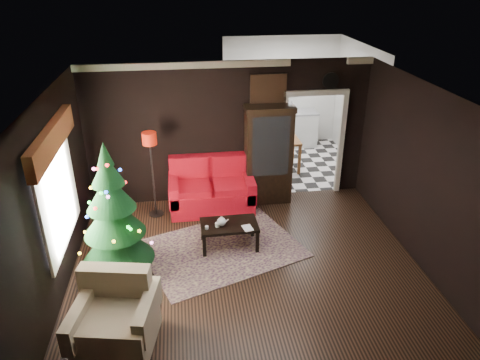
{
  "coord_description": "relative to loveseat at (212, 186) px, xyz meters",
  "views": [
    {
      "loc": [
        -0.9,
        -5.65,
        4.36
      ],
      "look_at": [
        0.0,
        0.9,
        1.15
      ],
      "focal_mm": 33.23,
      "sensor_mm": 36.0,
      "label": 1
    }
  ],
  "objects": [
    {
      "name": "floor",
      "position": [
        0.4,
        -2.05,
        -0.5
      ],
      "size": [
        5.5,
        5.5,
        0.0
      ],
      "primitive_type": "plane",
      "color": "black",
      "rests_on": "ground"
    },
    {
      "name": "ceiling",
      "position": [
        0.4,
        -2.05,
        2.3
      ],
      "size": [
        5.5,
        5.5,
        0.0
      ],
      "primitive_type": "plane",
      "rotation": [
        3.14,
        0.0,
        0.0
      ],
      "color": "white",
      "rests_on": "ground"
    },
    {
      "name": "wall_back",
      "position": [
        0.4,
        0.45,
        0.9
      ],
      "size": [
        5.5,
        0.0,
        5.5
      ],
      "primitive_type": "plane",
      "rotation": [
        1.57,
        0.0,
        0.0
      ],
      "color": "black",
      "rests_on": "ground"
    },
    {
      "name": "wall_front",
      "position": [
        0.4,
        -4.55,
        0.9
      ],
      "size": [
        5.5,
        0.0,
        5.5
      ],
      "primitive_type": "plane",
      "rotation": [
        -1.57,
        0.0,
        0.0
      ],
      "color": "black",
      "rests_on": "ground"
    },
    {
      "name": "wall_left",
      "position": [
        -2.35,
        -2.05,
        0.9
      ],
      "size": [
        0.0,
        5.5,
        5.5
      ],
      "primitive_type": "plane",
      "rotation": [
        1.57,
        0.0,
        1.57
      ],
      "color": "black",
      "rests_on": "ground"
    },
    {
      "name": "wall_right",
      "position": [
        3.15,
        -2.05,
        0.9
      ],
      "size": [
        0.0,
        5.5,
        5.5
      ],
      "primitive_type": "plane",
      "rotation": [
        1.57,
        0.0,
        -1.57
      ],
      "color": "black",
      "rests_on": "ground"
    },
    {
      "name": "doorway",
      "position": [
        2.1,
        0.45,
        0.55
      ],
      "size": [
        1.1,
        0.1,
        2.1
      ],
      "primitive_type": null,
      "color": "beige",
      "rests_on": "ground"
    },
    {
      "name": "left_window",
      "position": [
        -2.31,
        -1.85,
        0.95
      ],
      "size": [
        0.05,
        1.6,
        1.4
      ],
      "primitive_type": "cube",
      "color": "white",
      "rests_on": "wall_left"
    },
    {
      "name": "valance",
      "position": [
        -2.23,
        -1.85,
        1.77
      ],
      "size": [
        0.12,
        2.1,
        0.35
      ],
      "primitive_type": "cube",
      "color": "brown",
      "rests_on": "wall_left"
    },
    {
      "name": "kitchen_floor",
      "position": [
        2.1,
        1.95,
        -0.5
      ],
      "size": [
        3.0,
        3.0,
        0.0
      ],
      "primitive_type": "plane",
      "color": "white",
      "rests_on": "ground"
    },
    {
      "name": "kitchen_window",
      "position": [
        2.1,
        3.4,
        1.2
      ],
      "size": [
        0.7,
        0.06,
        0.7
      ],
      "primitive_type": "cube",
      "color": "white",
      "rests_on": "ground"
    },
    {
      "name": "rug",
      "position": [
        0.06,
        -1.43,
        -0.49
      ],
      "size": [
        2.99,
        2.58,
        0.01
      ],
      "primitive_type": "cube",
      "rotation": [
        0.0,
        0.0,
        0.35
      ],
      "color": "#402F37",
      "rests_on": "ground"
    },
    {
      "name": "loveseat",
      "position": [
        0.0,
        0.0,
        0.0
      ],
      "size": [
        1.7,
        0.9,
        1.0
      ],
      "primitive_type": null,
      "color": "maroon",
      "rests_on": "ground"
    },
    {
      "name": "curio_cabinet",
      "position": [
        1.15,
        0.22,
        0.45
      ],
      "size": [
        0.9,
        0.45,
        1.9
      ],
      "primitive_type": null,
      "color": "black",
      "rests_on": "ground"
    },
    {
      "name": "floor_lamp",
      "position": [
        -1.09,
        -0.08,
        0.33
      ],
      "size": [
        0.36,
        0.36,
        1.69
      ],
      "primitive_type": null,
      "rotation": [
        0.0,
        0.0,
        0.34
      ],
      "color": "black",
      "rests_on": "ground"
    },
    {
      "name": "christmas_tree",
      "position": [
        -1.59,
        -1.8,
        0.55
      ],
      "size": [
        1.17,
        1.17,
        2.09
      ],
      "primitive_type": null,
      "rotation": [
        0.0,
        0.0,
        -0.07
      ],
      "color": "black",
      "rests_on": "ground"
    },
    {
      "name": "armchair",
      "position": [
        -1.46,
        -3.36,
        -0.04
      ],
      "size": [
        1.12,
        1.12,
        0.98
      ],
      "primitive_type": null,
      "rotation": [
        0.0,
        0.0,
        -0.19
      ],
      "color": "tan",
      "rests_on": "ground"
    },
    {
      "name": "coffee_table",
      "position": [
        0.19,
        -1.35,
        -0.27
      ],
      "size": [
        0.96,
        0.58,
        0.43
      ],
      "primitive_type": null,
      "rotation": [
        0.0,
        0.0,
        0.01
      ],
      "color": "black",
      "rests_on": "rug"
    },
    {
      "name": "teapot",
      "position": [
        0.06,
        -1.4,
        0.02
      ],
      "size": [
        0.23,
        0.23,
        0.16
      ],
      "primitive_type": null,
      "rotation": [
        0.0,
        0.0,
        0.43
      ],
      "color": "white",
      "rests_on": "coffee_table"
    },
    {
      "name": "cup_a",
      "position": [
        -0.2,
        -1.46,
        -0.03
      ],
      "size": [
        0.08,
        0.08,
        0.05
      ],
      "primitive_type": "cylinder",
      "rotation": [
        0.0,
        0.0,
        0.42
      ],
      "color": "white",
      "rests_on": "coffee_table"
    },
    {
      "name": "cup_b",
      "position": [
        -0.01,
        -1.41,
        -0.02
      ],
      "size": [
        0.09,
        0.09,
        0.07
      ],
      "primitive_type": "cylinder",
      "rotation": [
        0.0,
        0.0,
        -0.15
      ],
      "color": "silver",
      "rests_on": "coffee_table"
    },
    {
      "name": "book",
      "position": [
        0.4,
        -1.56,
        0.05
      ],
      "size": [
        0.15,
        0.05,
        0.21
      ],
      "primitive_type": "imported",
      "rotation": [
        0.0,
        0.0,
        0.21
      ],
      "color": "#8E6651",
      "rests_on": "coffee_table"
    },
    {
      "name": "wall_clock",
      "position": [
        2.35,
        0.4,
        1.88
      ],
      "size": [
        0.32,
        0.32,
        0.06
      ],
      "primitive_type": "cylinder",
      "color": "white",
      "rests_on": "wall_back"
    },
    {
      "name": "painting",
      "position": [
        1.15,
        0.41,
        1.75
      ],
      "size": [
        0.62,
        0.05,
        0.52
      ],
      "primitive_type": "cube",
      "color": "#A77247",
      "rests_on": "wall_back"
    },
    {
      "name": "kitchen_counter",
      "position": [
        2.1,
        3.15,
        -0.05
      ],
      "size": [
        1.8,
        0.6,
        0.9
      ],
      "primitive_type": "cube",
      "color": "silver",
      "rests_on": "ground"
    },
    {
      "name": "kitchen_table",
      "position": [
        1.8,
        1.65,
        -0.12
      ],
      "size": [
        0.7,
        0.7,
        0.75
      ],
      "primitive_type": null,
      "color": "brown",
      "rests_on": "ground"
    }
  ]
}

